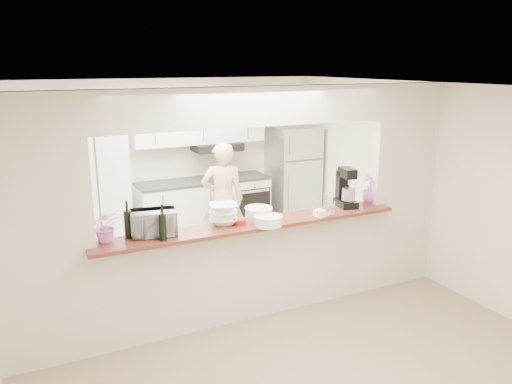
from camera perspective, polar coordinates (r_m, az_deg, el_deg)
floor at (r=5.73m, az=-0.49°, el=-13.85°), size 6.00×6.00×0.00m
tile_overlay at (r=7.02m, az=-6.01°, el=-8.32°), size 5.00×2.90×0.01m
partition at (r=5.19m, az=-0.52°, el=0.71°), size 5.00×0.15×2.50m
bar_counter at (r=5.47m, az=-0.48°, el=-8.56°), size 3.40×0.38×1.09m
kitchen_cabinets at (r=7.74m, az=-10.50°, el=1.23°), size 3.15×0.62×2.25m
refrigerator at (r=8.55m, az=4.24°, el=1.84°), size 0.75×0.70×1.70m
flower_left at (r=4.88m, az=-16.78°, el=-3.73°), size 0.33×0.31×0.31m
wine_bottle_a at (r=4.93m, az=-14.44°, el=-3.52°), size 0.07×0.07×0.36m
wine_bottle_b at (r=4.79m, az=-10.61°, el=-3.91°), size 0.07×0.07×0.35m
toaster_oven at (r=4.97m, az=-11.64°, el=-3.47°), size 0.48×0.37×0.24m
serving_bowls at (r=5.19m, az=-3.75°, el=-2.57°), size 0.36×0.36×0.22m
plate_stack_a at (r=5.34m, az=0.31°, el=-2.48°), size 0.30×0.30×0.14m
plate_stack_b at (r=5.16m, az=1.40°, el=-3.30°), size 0.30×0.30×0.10m
red_bowl at (r=5.20m, az=-1.87°, el=-3.40°), size 0.13×0.13×0.06m
tan_bowl at (r=5.28m, az=0.12°, el=-3.04°), size 0.16×0.16×0.07m
utensil_caddy at (r=5.52m, az=7.67°, el=-1.73°), size 0.27×0.20×0.23m
stand_mixer at (r=5.92m, az=10.22°, el=0.35°), size 0.25×0.34×0.46m
flower_right at (r=6.12m, az=12.92°, el=0.46°), size 0.25×0.25×0.37m
person at (r=7.10m, az=-3.81°, el=-0.98°), size 0.69×0.56×1.66m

